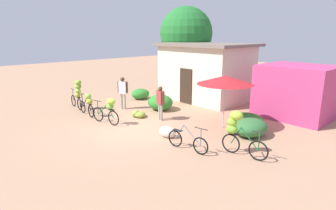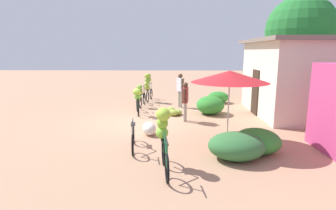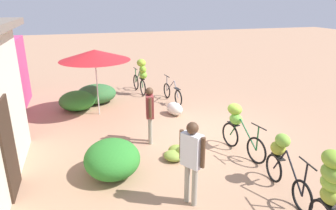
{
  "view_description": "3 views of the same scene",
  "coord_description": "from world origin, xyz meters",
  "px_view_note": "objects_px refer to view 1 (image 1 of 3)",
  "views": [
    {
      "loc": [
        9.3,
        -6.52,
        3.93
      ],
      "look_at": [
        0.71,
        1.51,
        0.91
      ],
      "focal_mm": 29.99,
      "sensor_mm": 36.0,
      "label": 1
    },
    {
      "loc": [
        10.73,
        1.32,
        2.81
      ],
      "look_at": [
        1.23,
        1.09,
        0.93
      ],
      "focal_mm": 29.11,
      "sensor_mm": 36.0,
      "label": 2
    },
    {
      "loc": [
        -7.52,
        3.43,
        3.78
      ],
      "look_at": [
        0.56,
        1.06,
        0.83
      ],
      "focal_mm": 32.22,
      "sensor_mm": 36.0,
      "label": 3
    }
  ],
  "objects_px": {
    "banana_pile_on_ground": "(139,114)",
    "bicycle_rightmost": "(237,129)",
    "produce_sack": "(167,132)",
    "market_umbrella": "(225,80)",
    "bicycle_center_loaded": "(109,108)",
    "bicycle_by_shop": "(188,141)",
    "person_bystander": "(123,90)",
    "bicycle_leftmost": "(77,92)",
    "shop_pink": "(296,91)",
    "bicycle_near_pile": "(88,103)",
    "building_low": "(206,71)",
    "tree_behind_building": "(186,34)",
    "person_vendor": "(160,100)"
  },
  "relations": [
    {
      "from": "banana_pile_on_ground",
      "to": "bicycle_rightmost",
      "type": "bearing_deg",
      "value": -2.33
    },
    {
      "from": "produce_sack",
      "to": "market_umbrella",
      "type": "bearing_deg",
      "value": 72.58
    },
    {
      "from": "bicycle_center_loaded",
      "to": "banana_pile_on_ground",
      "type": "xyz_separation_m",
      "value": [
        0.02,
        1.62,
        -0.6
      ]
    },
    {
      "from": "market_umbrella",
      "to": "bicycle_by_shop",
      "type": "relative_size",
      "value": 1.39
    },
    {
      "from": "person_bystander",
      "to": "bicycle_leftmost",
      "type": "bearing_deg",
      "value": -131.4
    },
    {
      "from": "shop_pink",
      "to": "person_bystander",
      "type": "relative_size",
      "value": 1.87
    },
    {
      "from": "bicycle_near_pile",
      "to": "bicycle_leftmost",
      "type": "bearing_deg",
      "value": 171.45
    },
    {
      "from": "bicycle_center_loaded",
      "to": "produce_sack",
      "type": "distance_m",
      "value": 3.09
    },
    {
      "from": "building_low",
      "to": "tree_behind_building",
      "type": "bearing_deg",
      "value": 155.47
    },
    {
      "from": "building_low",
      "to": "person_bystander",
      "type": "relative_size",
      "value": 3.14
    },
    {
      "from": "shop_pink",
      "to": "bicycle_by_shop",
      "type": "relative_size",
      "value": 1.92
    },
    {
      "from": "bicycle_leftmost",
      "to": "person_bystander",
      "type": "distance_m",
      "value": 2.37
    },
    {
      "from": "bicycle_center_loaded",
      "to": "person_bystander",
      "type": "bearing_deg",
      "value": 131.81
    },
    {
      "from": "tree_behind_building",
      "to": "bicycle_rightmost",
      "type": "xyz_separation_m",
      "value": [
        8.95,
        -6.99,
        -3.01
      ]
    },
    {
      "from": "tree_behind_building",
      "to": "produce_sack",
      "type": "bearing_deg",
      "value": -50.54
    },
    {
      "from": "building_low",
      "to": "shop_pink",
      "type": "height_order",
      "value": "building_low"
    },
    {
      "from": "bicycle_leftmost",
      "to": "produce_sack",
      "type": "relative_size",
      "value": 2.31
    },
    {
      "from": "bicycle_center_loaded",
      "to": "bicycle_leftmost",
      "type": "bearing_deg",
      "value": 177.15
    },
    {
      "from": "shop_pink",
      "to": "person_vendor",
      "type": "bearing_deg",
      "value": -127.8
    },
    {
      "from": "market_umbrella",
      "to": "produce_sack",
      "type": "height_order",
      "value": "market_umbrella"
    },
    {
      "from": "bicycle_center_loaded",
      "to": "bicycle_rightmost",
      "type": "relative_size",
      "value": 1.02
    },
    {
      "from": "bicycle_near_pile",
      "to": "person_vendor",
      "type": "bearing_deg",
      "value": 37.05
    },
    {
      "from": "bicycle_center_loaded",
      "to": "bicycle_by_shop",
      "type": "height_order",
      "value": "bicycle_center_loaded"
    },
    {
      "from": "building_low",
      "to": "banana_pile_on_ground",
      "type": "distance_m",
      "value": 5.64
    },
    {
      "from": "building_low",
      "to": "bicycle_near_pile",
      "type": "distance_m",
      "value": 7.31
    },
    {
      "from": "bicycle_leftmost",
      "to": "bicycle_rightmost",
      "type": "height_order",
      "value": "bicycle_leftmost"
    },
    {
      "from": "shop_pink",
      "to": "bicycle_leftmost",
      "type": "distance_m",
      "value": 10.95
    },
    {
      "from": "bicycle_rightmost",
      "to": "bicycle_leftmost",
      "type": "bearing_deg",
      "value": -172.21
    },
    {
      "from": "person_vendor",
      "to": "person_bystander",
      "type": "bearing_deg",
      "value": -177.04
    },
    {
      "from": "bicycle_leftmost",
      "to": "bicycle_by_shop",
      "type": "distance_m",
      "value": 7.66
    },
    {
      "from": "shop_pink",
      "to": "tree_behind_building",
      "type": "distance_m",
      "value": 8.85
    },
    {
      "from": "building_low",
      "to": "person_bystander",
      "type": "bearing_deg",
      "value": -105.23
    },
    {
      "from": "market_umbrella",
      "to": "bicycle_leftmost",
      "type": "height_order",
      "value": "market_umbrella"
    },
    {
      "from": "tree_behind_building",
      "to": "bicycle_center_loaded",
      "type": "relative_size",
      "value": 3.46
    },
    {
      "from": "building_low",
      "to": "banana_pile_on_ground",
      "type": "relative_size",
      "value": 6.36
    },
    {
      "from": "bicycle_by_shop",
      "to": "person_vendor",
      "type": "relative_size",
      "value": 1.04
    },
    {
      "from": "bicycle_leftmost",
      "to": "bicycle_center_loaded",
      "type": "xyz_separation_m",
      "value": [
        3.3,
        -0.16,
        -0.23
      ]
    },
    {
      "from": "bicycle_leftmost",
      "to": "bicycle_by_shop",
      "type": "relative_size",
      "value": 0.97
    },
    {
      "from": "produce_sack",
      "to": "banana_pile_on_ground",
      "type": "bearing_deg",
      "value": 164.19
    },
    {
      "from": "banana_pile_on_ground",
      "to": "tree_behind_building",
      "type": "bearing_deg",
      "value": 116.22
    },
    {
      "from": "market_umbrella",
      "to": "tree_behind_building",
      "type": "bearing_deg",
      "value": 144.15
    },
    {
      "from": "tree_behind_building",
      "to": "bicycle_by_shop",
      "type": "relative_size",
      "value": 3.44
    },
    {
      "from": "bicycle_center_loaded",
      "to": "person_vendor",
      "type": "relative_size",
      "value": 1.04
    },
    {
      "from": "bicycle_center_loaded",
      "to": "bicycle_rightmost",
      "type": "xyz_separation_m",
      "value": [
        5.64,
        1.39,
        0.16
      ]
    },
    {
      "from": "tree_behind_building",
      "to": "banana_pile_on_ground",
      "type": "height_order",
      "value": "tree_behind_building"
    },
    {
      "from": "shop_pink",
      "to": "bicycle_leftmost",
      "type": "bearing_deg",
      "value": -139.84
    },
    {
      "from": "shop_pink",
      "to": "building_low",
      "type": "bearing_deg",
      "value": -177.93
    },
    {
      "from": "bicycle_center_loaded",
      "to": "banana_pile_on_ground",
      "type": "distance_m",
      "value": 1.72
    },
    {
      "from": "bicycle_near_pile",
      "to": "produce_sack",
      "type": "xyz_separation_m",
      "value": [
        4.71,
        0.86,
        -0.45
      ]
    },
    {
      "from": "market_umbrella",
      "to": "bicycle_near_pile",
      "type": "relative_size",
      "value": 1.42
    }
  ]
}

